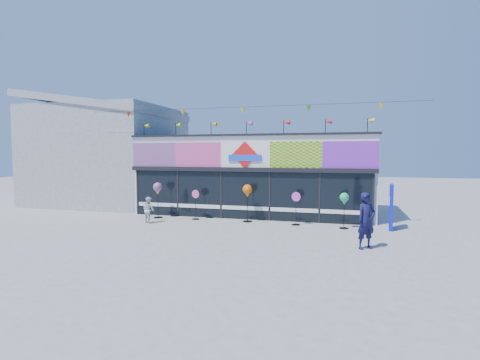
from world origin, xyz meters
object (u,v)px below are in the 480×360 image
at_px(spinner_4, 344,200).
at_px(child, 149,210).
at_px(spinner_3, 296,208).
at_px(spinner_0, 158,190).
at_px(spinner_1, 196,204).
at_px(adult_man, 366,221).
at_px(spinner_2, 247,192).
at_px(blue_sign, 391,207).

height_order(spinner_4, child, spinner_4).
bearing_deg(spinner_3, spinner_0, 179.79).
distance_m(spinner_1, child, 2.23).
height_order(adult_man, child, adult_man).
distance_m(spinner_2, spinner_3, 2.35).
distance_m(blue_sign, spinner_1, 8.74).
xyz_separation_m(spinner_3, child, (-6.55, -1.28, -0.18)).
bearing_deg(spinner_3, blue_sign, 1.59).
bearing_deg(blue_sign, spinner_0, -174.57).
bearing_deg(child, spinner_4, -148.14).
bearing_deg(blue_sign, spinner_2, -175.66).
distance_m(spinner_2, adult_man, 6.28).
height_order(spinner_2, adult_man, adult_man).
height_order(spinner_3, child, spinner_3).
bearing_deg(spinner_4, spinner_0, 178.26).
xyz_separation_m(spinner_0, child, (0.22, -1.31, -0.80)).
height_order(blue_sign, spinner_1, blue_sign).
relative_size(spinner_0, adult_man, 0.93).
bearing_deg(adult_man, spinner_4, 65.15).
bearing_deg(spinner_0, blue_sign, 0.45).
xyz_separation_m(spinner_1, spinner_2, (2.55, 0.06, 0.64)).
xyz_separation_m(spinner_3, adult_man, (2.76, -3.56, 0.16)).
bearing_deg(spinner_1, spinner_4, -3.01).
height_order(blue_sign, child, blue_sign).
distance_m(spinner_3, child, 6.68).
relative_size(spinner_0, spinner_4, 1.15).
height_order(spinner_2, spinner_4, spinner_2).
bearing_deg(spinner_2, spinner_4, -5.58).
xyz_separation_m(spinner_0, spinner_1, (1.96, 0.09, -0.64)).
relative_size(spinner_2, spinner_4, 1.14).
distance_m(spinner_0, spinner_1, 2.06).
relative_size(spinner_1, child, 1.20).
bearing_deg(blue_sign, adult_man, -102.65).
distance_m(blue_sign, spinner_0, 10.71).
bearing_deg(adult_man, spinner_2, 106.38).
height_order(spinner_1, spinner_2, spinner_2).
height_order(spinner_1, spinner_4, spinner_4).
xyz_separation_m(spinner_4, child, (-8.60, -1.04, -0.62)).
bearing_deg(child, spinner_1, -116.19).
bearing_deg(spinner_4, blue_sign, 10.62).
relative_size(blue_sign, spinner_3, 1.29).
xyz_separation_m(adult_man, child, (-9.31, 2.28, -0.34)).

